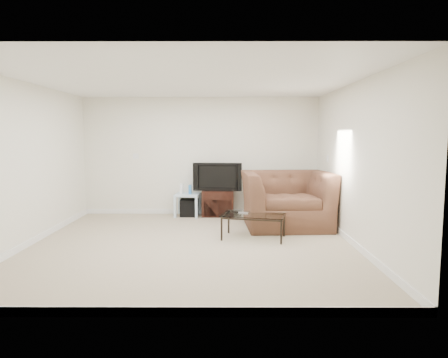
{
  "coord_description": "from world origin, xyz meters",
  "views": [
    {
      "loc": [
        0.53,
        -6.06,
        1.69
      ],
      "look_at": [
        0.5,
        1.2,
        0.9
      ],
      "focal_mm": 32.0,
      "sensor_mm": 36.0,
      "label": 1
    }
  ],
  "objects_px": {
    "television": "(218,176)",
    "recliner": "(287,190)",
    "side_table": "(188,205)",
    "coffee_table": "(253,226)",
    "subwoofer": "(189,208)",
    "tv_stand": "(218,203)"
  },
  "relations": [
    {
      "from": "television",
      "to": "coffee_table",
      "type": "distance_m",
      "value": 2.07
    },
    {
      "from": "television",
      "to": "recliner",
      "type": "height_order",
      "value": "recliner"
    },
    {
      "from": "television",
      "to": "recliner",
      "type": "bearing_deg",
      "value": -33.01
    },
    {
      "from": "subwoofer",
      "to": "coffee_table",
      "type": "height_order",
      "value": "coffee_table"
    },
    {
      "from": "side_table",
      "to": "subwoofer",
      "type": "relative_size",
      "value": 1.37
    },
    {
      "from": "recliner",
      "to": "coffee_table",
      "type": "bearing_deg",
      "value": -130.33
    },
    {
      "from": "recliner",
      "to": "coffee_table",
      "type": "xyz_separation_m",
      "value": [
        -0.67,
        -0.88,
        -0.49
      ]
    },
    {
      "from": "tv_stand",
      "to": "recliner",
      "type": "xyz_separation_m",
      "value": [
        1.29,
        -1.01,
        0.42
      ]
    },
    {
      "from": "side_table",
      "to": "coffee_table",
      "type": "bearing_deg",
      "value": -55.79
    },
    {
      "from": "television",
      "to": "coffee_table",
      "type": "relative_size",
      "value": 0.92
    },
    {
      "from": "recliner",
      "to": "television",
      "type": "bearing_deg",
      "value": 139.69
    },
    {
      "from": "television",
      "to": "side_table",
      "type": "bearing_deg",
      "value": -174.73
    },
    {
      "from": "recliner",
      "to": "coffee_table",
      "type": "relative_size",
      "value": 1.53
    },
    {
      "from": "subwoofer",
      "to": "television",
      "type": "bearing_deg",
      "value": -0.47
    },
    {
      "from": "subwoofer",
      "to": "recliner",
      "type": "height_order",
      "value": "recliner"
    },
    {
      "from": "side_table",
      "to": "coffee_table",
      "type": "height_order",
      "value": "side_table"
    },
    {
      "from": "television",
      "to": "side_table",
      "type": "relative_size",
      "value": 1.91
    },
    {
      "from": "coffee_table",
      "to": "tv_stand",
      "type": "bearing_deg",
      "value": 108.22
    },
    {
      "from": "side_table",
      "to": "coffee_table",
      "type": "relative_size",
      "value": 0.48
    },
    {
      "from": "television",
      "to": "recliner",
      "type": "distance_m",
      "value": 1.63
    },
    {
      "from": "coffee_table",
      "to": "recliner",
      "type": "bearing_deg",
      "value": 52.78
    },
    {
      "from": "tv_stand",
      "to": "coffee_table",
      "type": "height_order",
      "value": "tv_stand"
    }
  ]
}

